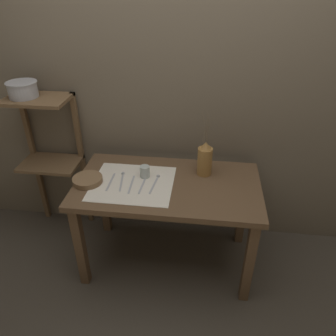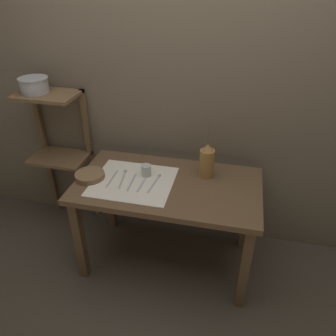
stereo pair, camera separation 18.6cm
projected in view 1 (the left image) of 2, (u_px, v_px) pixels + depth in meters
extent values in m
plane|color=#473F35|center=(168.00, 259.00, 2.57)|extent=(12.00, 12.00, 0.00)
cube|color=#6B5E4C|center=(176.00, 91.00, 2.33)|extent=(7.00, 0.06, 2.40)
cube|color=brown|center=(168.00, 186.00, 2.21)|extent=(1.24, 0.68, 0.04)
cube|color=brown|center=(80.00, 247.00, 2.21)|extent=(0.06, 0.06, 0.67)
cube|color=brown|center=(249.00, 263.00, 2.09)|extent=(0.06, 0.06, 0.67)
cube|color=brown|center=(104.00, 197.00, 2.69)|extent=(0.06, 0.06, 0.67)
cube|color=brown|center=(243.00, 208.00, 2.57)|extent=(0.06, 0.06, 0.67)
cube|color=brown|center=(37.00, 99.00, 2.28)|extent=(0.44, 0.30, 0.02)
cube|color=brown|center=(51.00, 164.00, 2.55)|extent=(0.44, 0.30, 0.02)
cube|color=brown|center=(35.00, 160.00, 2.71)|extent=(0.04, 0.04, 1.18)
cube|color=brown|center=(83.00, 163.00, 2.67)|extent=(0.04, 0.04, 1.18)
cube|color=silver|center=(133.00, 183.00, 2.19)|extent=(0.54, 0.47, 0.00)
cylinder|color=olive|center=(205.00, 161.00, 2.25)|extent=(0.10, 0.10, 0.20)
cone|color=olive|center=(206.00, 145.00, 2.18)|extent=(0.08, 0.08, 0.05)
cylinder|color=brown|center=(205.00, 132.00, 2.12)|extent=(0.02, 0.04, 0.15)
cylinder|color=brown|center=(205.00, 127.00, 2.11)|extent=(0.05, 0.01, 0.21)
cylinder|color=brown|center=(206.00, 131.00, 2.11)|extent=(0.03, 0.04, 0.17)
cylinder|color=brown|center=(205.00, 128.00, 2.13)|extent=(0.04, 0.02, 0.19)
cylinder|color=brown|center=(207.00, 128.00, 2.11)|extent=(0.01, 0.04, 0.20)
cylinder|color=brown|center=(208.00, 133.00, 2.12)|extent=(0.02, 0.01, 0.14)
cylinder|color=brown|center=(88.00, 180.00, 2.20)|extent=(0.20, 0.20, 0.04)
cylinder|color=#B7C1BC|center=(145.00, 172.00, 2.24)|extent=(0.07, 0.07, 0.08)
cube|color=#A8A8AD|center=(111.00, 182.00, 2.20)|extent=(0.01, 0.21, 0.00)
cube|color=#A8A8AD|center=(121.00, 182.00, 2.20)|extent=(0.04, 0.21, 0.00)
sphere|color=#A8A8AD|center=(123.00, 174.00, 2.29)|extent=(0.02, 0.02, 0.02)
cube|color=#A8A8AD|center=(131.00, 184.00, 2.18)|extent=(0.02, 0.21, 0.00)
cube|color=#A8A8AD|center=(143.00, 185.00, 2.17)|extent=(0.02, 0.21, 0.00)
cube|color=#A8A8AD|center=(154.00, 185.00, 2.17)|extent=(0.04, 0.21, 0.00)
sphere|color=#A8A8AD|center=(158.00, 176.00, 2.26)|extent=(0.02, 0.02, 0.02)
cylinder|color=#A8A8AD|center=(23.00, 90.00, 2.25)|extent=(0.20, 0.20, 0.11)
cylinder|color=#A8A8AD|center=(21.00, 82.00, 2.22)|extent=(0.21, 0.21, 0.01)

